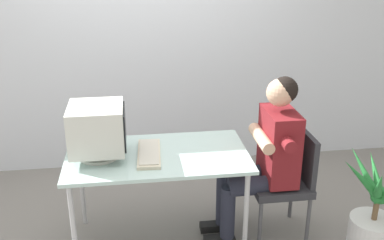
{
  "coord_description": "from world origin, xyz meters",
  "views": [
    {
      "loc": [
        -0.16,
        -2.96,
        2.16
      ],
      "look_at": [
        0.25,
        0.0,
        0.99
      ],
      "focal_mm": 42.33,
      "sensor_mm": 36.0,
      "label": 1
    }
  ],
  "objects_px": {
    "keyboard": "(149,153)",
    "desk": "(158,161)",
    "office_chair": "(287,177)",
    "potted_plant": "(374,218)",
    "crt_monitor": "(97,129)",
    "person_seated": "(266,153)"
  },
  "relations": [
    {
      "from": "crt_monitor",
      "to": "potted_plant",
      "type": "xyz_separation_m",
      "value": [
        1.95,
        -0.38,
        -0.66
      ]
    },
    {
      "from": "office_chair",
      "to": "person_seated",
      "type": "xyz_separation_m",
      "value": [
        -0.18,
        0.0,
        0.22
      ]
    },
    {
      "from": "crt_monitor",
      "to": "person_seated",
      "type": "bearing_deg",
      "value": -1.61
    },
    {
      "from": "desk",
      "to": "person_seated",
      "type": "relative_size",
      "value": 1.02
    },
    {
      "from": "office_chair",
      "to": "potted_plant",
      "type": "xyz_separation_m",
      "value": [
        0.55,
        -0.35,
        -0.19
      ]
    },
    {
      "from": "person_seated",
      "to": "potted_plant",
      "type": "xyz_separation_m",
      "value": [
        0.73,
        -0.35,
        -0.41
      ]
    },
    {
      "from": "person_seated",
      "to": "potted_plant",
      "type": "relative_size",
      "value": 1.58
    },
    {
      "from": "office_chair",
      "to": "person_seated",
      "type": "height_order",
      "value": "person_seated"
    },
    {
      "from": "office_chair",
      "to": "potted_plant",
      "type": "distance_m",
      "value": 0.68
    },
    {
      "from": "desk",
      "to": "potted_plant",
      "type": "bearing_deg",
      "value": -13.62
    },
    {
      "from": "crt_monitor",
      "to": "office_chair",
      "type": "distance_m",
      "value": 1.47
    },
    {
      "from": "desk",
      "to": "potted_plant",
      "type": "xyz_separation_m",
      "value": [
        1.54,
        -0.37,
        -0.38
      ]
    },
    {
      "from": "office_chair",
      "to": "keyboard",
      "type": "bearing_deg",
      "value": 179.25
    },
    {
      "from": "potted_plant",
      "to": "office_chair",
      "type": "bearing_deg",
      "value": 147.97
    },
    {
      "from": "person_seated",
      "to": "potted_plant",
      "type": "height_order",
      "value": "person_seated"
    },
    {
      "from": "keyboard",
      "to": "person_seated",
      "type": "distance_m",
      "value": 0.87
    },
    {
      "from": "keyboard",
      "to": "desk",
      "type": "bearing_deg",
      "value": 11.63
    },
    {
      "from": "desk",
      "to": "potted_plant",
      "type": "height_order",
      "value": "potted_plant"
    },
    {
      "from": "desk",
      "to": "crt_monitor",
      "type": "relative_size",
      "value": 3.4
    },
    {
      "from": "crt_monitor",
      "to": "desk",
      "type": "bearing_deg",
      "value": -1.12
    },
    {
      "from": "desk",
      "to": "office_chair",
      "type": "height_order",
      "value": "office_chair"
    },
    {
      "from": "office_chair",
      "to": "potted_plant",
      "type": "relative_size",
      "value": 1.04
    }
  ]
}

